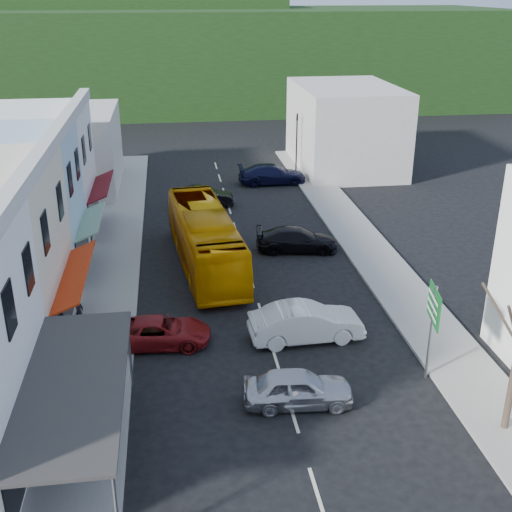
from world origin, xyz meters
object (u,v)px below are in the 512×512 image
at_px(car_white, 306,325).
at_px(direction_sign, 431,333).
at_px(car_silver, 298,388).
at_px(car_red, 159,330).
at_px(pedestrian_left, 79,310).
at_px(traffic_signal, 297,144).
at_px(bus, 205,240).

relative_size(car_white, direction_sign, 1.08).
relative_size(car_silver, car_white, 1.00).
bearing_deg(car_silver, car_red, 49.22).
xyz_separation_m(car_red, pedestrian_left, (-3.61, 1.87, 0.30)).
bearing_deg(car_silver, pedestrian_left, 55.38).
bearing_deg(car_silver, direction_sign, -75.45).
bearing_deg(car_red, car_silver, -130.95).
relative_size(pedestrian_left, direction_sign, 0.42).
bearing_deg(pedestrian_left, car_white, -90.45).
distance_m(car_white, car_red, 6.51).
relative_size(car_white, traffic_signal, 0.87).
bearing_deg(car_red, car_white, -90.14).
bearing_deg(car_white, bus, 20.93).
height_order(bus, car_silver, bus).
relative_size(car_red, direction_sign, 1.12).
bearing_deg(car_silver, bus, 14.79).
distance_m(bus, car_red, 8.83).
xyz_separation_m(pedestrian_left, direction_sign, (14.30, -5.97, 1.04)).
bearing_deg(traffic_signal, pedestrian_left, 70.19).
bearing_deg(pedestrian_left, car_red, -104.97).
height_order(direction_sign, traffic_signal, traffic_signal).
bearing_deg(car_white, car_silver, 161.65).
height_order(car_white, pedestrian_left, pedestrian_left).
bearing_deg(bus, traffic_signal, 58.58).
distance_m(direction_sign, traffic_signal, 30.95).
bearing_deg(direction_sign, car_white, 148.58).
distance_m(bus, direction_sign, 14.90).
relative_size(bus, traffic_signal, 2.30).
bearing_deg(direction_sign, car_red, 168.74).
distance_m(car_white, direction_sign, 5.73).
relative_size(car_silver, traffic_signal, 0.87).
bearing_deg(car_white, pedestrian_left, 74.23).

